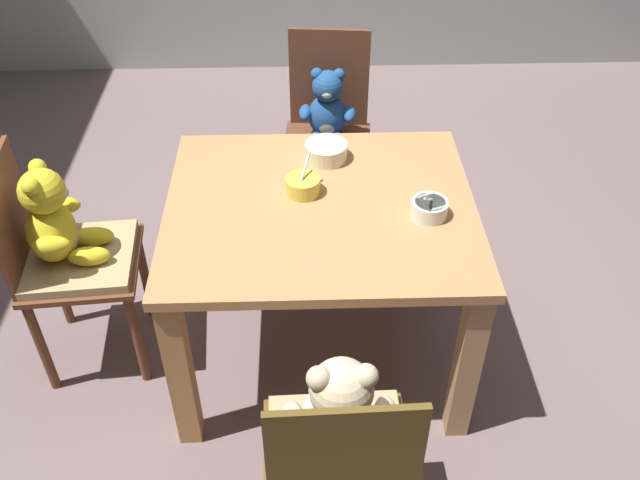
{
  "coord_description": "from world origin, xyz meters",
  "views": [
    {
      "loc": [
        -0.06,
        -1.87,
        2.12
      ],
      "look_at": [
        0.0,
        0.05,
        0.52
      ],
      "focal_mm": 38.7,
      "sensor_mm": 36.0,
      "label": 1
    }
  ],
  "objects_px": {
    "teddy_chair_near_left": "(62,241)",
    "porridge_bowl_yellow_center": "(303,185)",
    "teddy_chair_far_center": "(327,121)",
    "dining_table": "(320,234)",
    "teddy_chair_near_front": "(339,439)",
    "porridge_bowl_white_near_right": "(429,208)",
    "porridge_bowl_cream_far_center": "(326,151)"
  },
  "relations": [
    {
      "from": "teddy_chair_near_left",
      "to": "porridge_bowl_yellow_center",
      "type": "bearing_deg",
      "value": -0.8
    },
    {
      "from": "teddy_chair_far_center",
      "to": "porridge_bowl_yellow_center",
      "type": "distance_m",
      "value": 0.81
    },
    {
      "from": "dining_table",
      "to": "porridge_bowl_yellow_center",
      "type": "distance_m",
      "value": 0.19
    },
    {
      "from": "porridge_bowl_yellow_center",
      "to": "teddy_chair_near_left",
      "type": "bearing_deg",
      "value": -176.02
    },
    {
      "from": "dining_table",
      "to": "teddy_chair_near_front",
      "type": "height_order",
      "value": "teddy_chair_near_front"
    },
    {
      "from": "dining_table",
      "to": "teddy_chair_near_front",
      "type": "distance_m",
      "value": 0.83
    },
    {
      "from": "porridge_bowl_white_near_right",
      "to": "porridge_bowl_yellow_center",
      "type": "height_order",
      "value": "porridge_bowl_yellow_center"
    },
    {
      "from": "dining_table",
      "to": "teddy_chair_far_center",
      "type": "xyz_separation_m",
      "value": [
        0.06,
        0.84,
        -0.04
      ]
    },
    {
      "from": "dining_table",
      "to": "porridge_bowl_yellow_center",
      "type": "height_order",
      "value": "porridge_bowl_yellow_center"
    },
    {
      "from": "porridge_bowl_cream_far_center",
      "to": "teddy_chair_far_center",
      "type": "bearing_deg",
      "value": 87.12
    },
    {
      "from": "porridge_bowl_white_near_right",
      "to": "teddy_chair_near_left",
      "type": "bearing_deg",
      "value": 176.31
    },
    {
      "from": "teddy_chair_near_front",
      "to": "porridge_bowl_white_near_right",
      "type": "height_order",
      "value": "teddy_chair_near_front"
    },
    {
      "from": "porridge_bowl_cream_far_center",
      "to": "porridge_bowl_yellow_center",
      "type": "height_order",
      "value": "porridge_bowl_yellow_center"
    },
    {
      "from": "dining_table",
      "to": "teddy_chair_near_left",
      "type": "height_order",
      "value": "teddy_chair_near_left"
    },
    {
      "from": "teddy_chair_near_front",
      "to": "porridge_bowl_yellow_center",
      "type": "xyz_separation_m",
      "value": [
        -0.08,
        0.9,
        0.16
      ]
    },
    {
      "from": "teddy_chair_near_front",
      "to": "porridge_bowl_cream_far_center",
      "type": "xyz_separation_m",
      "value": [
        0.01,
        1.11,
        0.17
      ]
    },
    {
      "from": "teddy_chair_near_front",
      "to": "dining_table",
      "type": "bearing_deg",
      "value": -0.17
    },
    {
      "from": "teddy_chair_far_center",
      "to": "porridge_bowl_white_near_right",
      "type": "xyz_separation_m",
      "value": [
        0.3,
        -0.92,
        0.2
      ]
    },
    {
      "from": "teddy_chair_near_left",
      "to": "porridge_bowl_cream_far_center",
      "type": "bearing_deg",
      "value": 11.33
    },
    {
      "from": "teddy_chair_near_left",
      "to": "porridge_bowl_yellow_center",
      "type": "relative_size",
      "value": 7.14
    },
    {
      "from": "porridge_bowl_white_near_right",
      "to": "porridge_bowl_yellow_center",
      "type": "xyz_separation_m",
      "value": [
        -0.42,
        0.14,
        0.0
      ]
    },
    {
      "from": "teddy_chair_far_center",
      "to": "porridge_bowl_yellow_center",
      "type": "xyz_separation_m",
      "value": [
        -0.12,
        -0.78,
        0.2
      ]
    },
    {
      "from": "teddy_chair_far_center",
      "to": "teddy_chair_near_front",
      "type": "relative_size",
      "value": 1.04
    },
    {
      "from": "teddy_chair_near_front",
      "to": "porridge_bowl_yellow_center",
      "type": "bearing_deg",
      "value": 3.38
    },
    {
      "from": "porridge_bowl_cream_far_center",
      "to": "porridge_bowl_white_near_right",
      "type": "relative_size",
      "value": 1.26
    },
    {
      "from": "dining_table",
      "to": "porridge_bowl_cream_far_center",
      "type": "bearing_deg",
      "value": 83.94
    },
    {
      "from": "porridge_bowl_cream_far_center",
      "to": "dining_table",
      "type": "bearing_deg",
      "value": -96.06
    },
    {
      "from": "dining_table",
      "to": "porridge_bowl_white_near_right",
      "type": "height_order",
      "value": "porridge_bowl_white_near_right"
    },
    {
      "from": "porridge_bowl_white_near_right",
      "to": "porridge_bowl_cream_far_center",
      "type": "bearing_deg",
      "value": 132.92
    },
    {
      "from": "teddy_chair_near_left",
      "to": "porridge_bowl_yellow_center",
      "type": "xyz_separation_m",
      "value": [
        0.85,
        0.06,
        0.18
      ]
    },
    {
      "from": "teddy_chair_far_center",
      "to": "porridge_bowl_cream_far_center",
      "type": "bearing_deg",
      "value": 2.53
    },
    {
      "from": "dining_table",
      "to": "porridge_bowl_white_near_right",
      "type": "relative_size",
      "value": 8.49
    }
  ]
}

